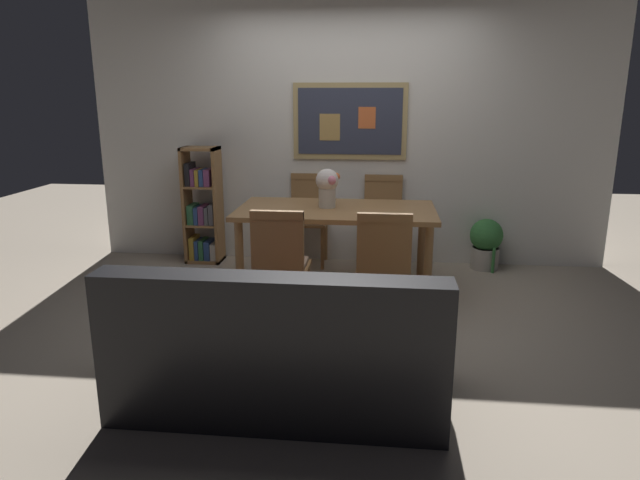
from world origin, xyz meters
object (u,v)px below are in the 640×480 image
(dining_table, at_px, (336,218))
(flower_vase, at_px, (327,185))
(dining_chair_near_left, at_px, (280,258))
(bookshelf, at_px, (203,211))
(dining_chair_far_left, at_px, (308,211))
(leather_couch, at_px, (280,352))
(dining_chair_near_right, at_px, (383,261))
(dining_chair_far_right, at_px, (383,213))
(potted_ivy, at_px, (486,243))

(dining_table, xyz_separation_m, flower_vase, (-0.08, 0.04, 0.28))
(flower_vase, bearing_deg, dining_chair_near_left, -106.44)
(dining_table, bearing_deg, bookshelf, 152.33)
(dining_chair_near_left, bearing_deg, dining_table, 68.00)
(dining_chair_far_left, distance_m, leather_couch, 2.79)
(dining_chair_near_right, xyz_separation_m, dining_chair_far_right, (-0.01, 1.67, 0.00))
(dining_chair_near_right, xyz_separation_m, potted_ivy, (1.02, 1.65, -0.27))
(flower_vase, bearing_deg, potted_ivy, 26.72)
(dining_chair_near_left, xyz_separation_m, flower_vase, (0.26, 0.89, 0.40))
(dining_chair_near_right, distance_m, dining_chair_far_right, 1.67)
(dining_chair_far_right, bearing_deg, dining_chair_near_right, -89.75)
(dining_table, distance_m, flower_vase, 0.29)
(dining_chair_far_right, bearing_deg, dining_chair_far_left, 177.90)
(potted_ivy, relative_size, flower_vase, 1.70)
(dining_chair_far_right, height_order, leather_couch, dining_chair_far_right)
(dining_table, relative_size, leather_couch, 0.94)
(leather_couch, height_order, potted_ivy, leather_couch)
(bookshelf, xyz_separation_m, potted_ivy, (2.87, 0.05, -0.27))
(flower_vase, bearing_deg, dining_chair_near_right, -61.08)
(dining_table, height_order, bookshelf, bookshelf)
(bookshelf, bearing_deg, leather_couch, -64.44)
(dining_chair_near_left, height_order, flower_vase, flower_vase)
(dining_chair_near_right, relative_size, dining_chair_far_right, 1.00)
(potted_ivy, bearing_deg, dining_chair_near_left, -137.11)
(dining_table, distance_m, dining_chair_near_left, 0.92)
(dining_chair_near_right, distance_m, flower_vase, 1.09)
(bookshelf, relative_size, flower_vase, 3.54)
(leather_couch, relative_size, bookshelf, 1.52)
(dining_chair_far_left, distance_m, flower_vase, 0.94)
(bookshelf, height_order, flower_vase, bookshelf)
(dining_chair_near_right, distance_m, dining_chair_near_left, 0.75)
(dining_chair_far_right, distance_m, flower_vase, 1.00)
(dining_chair_far_left, height_order, flower_vase, flower_vase)
(dining_chair_far_right, relative_size, leather_couch, 0.51)
(bookshelf, bearing_deg, dining_chair_near_left, -55.71)
(dining_chair_near_right, height_order, leather_couch, dining_chair_near_right)
(dining_chair_near_right, height_order, dining_chair_near_left, same)
(leather_couch, relative_size, potted_ivy, 3.17)
(bookshelf, distance_m, flower_vase, 1.58)
(potted_ivy, bearing_deg, dining_table, -150.79)
(leather_couch, bearing_deg, potted_ivy, 59.85)
(dining_chair_near_left, distance_m, bookshelf, 1.94)
(bookshelf, distance_m, potted_ivy, 2.88)
(dining_chair_near_right, distance_m, leather_couch, 1.24)
(dining_chair_near_right, height_order, dining_chair_far_right, same)
(dining_chair_near_right, xyz_separation_m, flower_vase, (-0.49, 0.89, 0.40))
(dining_chair_far_left, xyz_separation_m, dining_chair_near_left, (0.01, -1.70, 0.00))
(leather_couch, relative_size, flower_vase, 5.38)
(dining_table, xyz_separation_m, dining_chair_near_left, (-0.34, -0.85, -0.12))
(dining_table, relative_size, bookshelf, 1.43)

